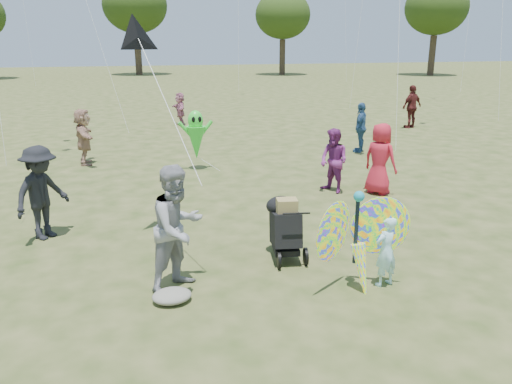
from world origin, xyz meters
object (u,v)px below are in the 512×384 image
child_girl (386,251)px  adult_man (178,228)px  crowd_b (41,193)px  crowd_j (180,109)px  crowd_h (412,107)px  alien_kite (196,137)px  crowd_e (334,161)px  crowd_d (84,137)px  crowd_a (380,159)px  jogging_stroller (285,224)px  crowd_c (361,127)px  butterfly_kite (359,241)px

child_girl → adult_man: size_ratio=0.59×
crowd_b → crowd_j: bearing=23.8°
child_girl → crowd_j: bearing=-101.4°
crowd_h → alien_kite: (-10.37, -4.67, 0.04)m
crowd_b → crowd_e: crowd_b is taller
crowd_d → alien_kite: alien_kite is taller
crowd_a → child_girl: bearing=122.1°
child_girl → crowd_e: (1.43, 4.80, 0.23)m
jogging_stroller → alien_kite: bearing=104.0°
crowd_b → jogging_stroller: crowd_b is taller
adult_man → crowd_c: size_ratio=1.14×
crowd_b → crowd_d: crowd_b is taller
crowd_h → crowd_j: (-9.53, 3.74, -0.20)m
crowd_h → jogging_stroller: crowd_h is taller
crowd_a → butterfly_kite: crowd_a is taller
crowd_h → crowd_j: bearing=-37.5°
crowd_d → crowd_j: crowd_d is taller
adult_man → jogging_stroller: adult_man is taller
crowd_c → crowd_e: (-2.99, -4.14, -0.04)m
child_girl → crowd_c: crowd_c is taller
adult_man → crowd_j: (2.47, 15.67, -0.23)m
adult_man → crowd_c: 10.98m
butterfly_kite → crowd_h: bearing=53.5°
crowd_j → jogging_stroller: (-0.57, -15.10, -0.12)m
crowd_d → crowd_j: size_ratio=1.17×
crowd_b → crowd_d: 6.18m
crowd_h → crowd_j: size_ratio=1.27×
adult_man → crowd_h: size_ratio=1.04×
adult_man → crowd_j: adult_man is taller
child_girl → crowd_a: crowd_a is taller
crowd_b → butterfly_kite: 5.91m
child_girl → crowd_j: (-0.53, 16.53, 0.17)m
child_girl → butterfly_kite: (-0.47, 0.01, 0.21)m
crowd_b → crowd_h: bearing=-13.7°
crowd_b → crowd_e: 6.67m
crowd_c → butterfly_kite: crowd_c is taller
crowd_h → butterfly_kite: crowd_h is taller
crowd_j → alien_kite: (-0.84, -8.41, 0.24)m
crowd_a → alien_kite: (-3.83, 3.74, 0.10)m
crowd_c → jogging_stroller: 9.33m
crowd_b → crowd_c: crowd_b is taller
crowd_a → crowd_e: size_ratio=1.10×
crowd_d → jogging_stroller: size_ratio=1.55×
adult_man → crowd_e: adult_man is taller
adult_man → crowd_c: (7.43, 8.08, -0.12)m
jogging_stroller → butterfly_kite: bearing=-54.1°
adult_man → crowd_b: 3.50m
adult_man → alien_kite: adult_man is taller
crowd_e → crowd_c: bearing=123.2°
crowd_e → crowd_j: crowd_e is taller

